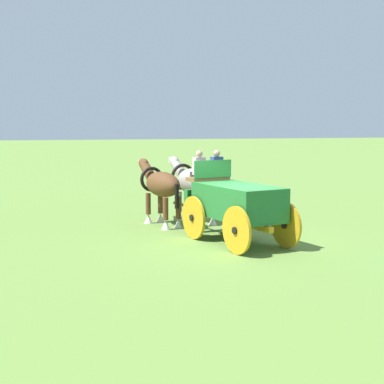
% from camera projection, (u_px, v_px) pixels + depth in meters
% --- Properties ---
extents(ground_plane, '(220.00, 220.00, 0.00)m').
position_uv_depth(ground_plane, '(238.00, 243.00, 16.92)').
color(ground_plane, olive).
extents(show_wagon, '(5.99, 2.60, 2.68)m').
position_uv_depth(show_wagon, '(235.00, 202.00, 16.92)').
color(show_wagon, '#236B2D').
rests_on(show_wagon, ground).
extents(draft_horse_near, '(2.99, 1.32, 2.25)m').
position_uv_depth(draft_horse_near, '(161.00, 186.00, 19.78)').
color(draft_horse_near, brown).
rests_on(draft_horse_near, ground).
extents(draft_horse_off, '(3.13, 1.44, 2.29)m').
position_uv_depth(draft_horse_off, '(194.00, 183.00, 20.39)').
color(draft_horse_off, '#9E998E').
rests_on(draft_horse_off, ground).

